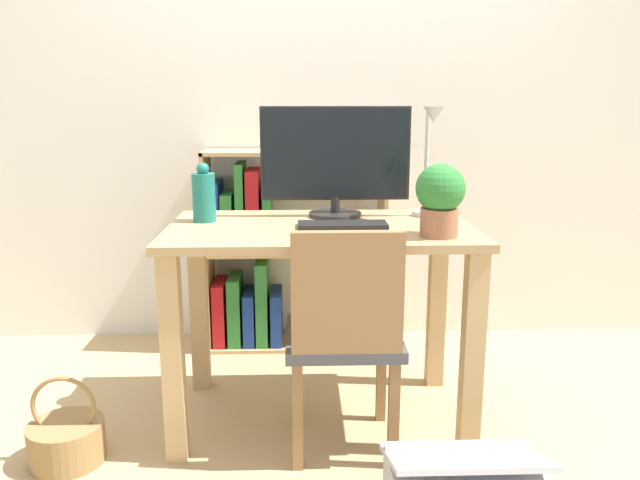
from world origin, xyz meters
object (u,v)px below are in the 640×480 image
Objects in this scene: potted_plant at (440,197)px; chair at (344,333)px; keyboard at (342,225)px; desk_lamp at (430,151)px; vase at (204,196)px; bookshelf at (263,259)px; basket at (66,439)px; monitor at (335,158)px.

potted_plant reaches higher than chair.
desk_lamp is at bearing 24.49° from keyboard.
vase is 0.27× the size of chair.
vase reaches higher than chair.
desk_lamp reaches higher than vase.
chair is at bearing -170.28° from potted_plant.
bookshelf is 1.28m from basket.
vase is at bearing 166.45° from keyboard.
keyboard reaches higher than basket.
basket is (-1.29, -0.08, -0.83)m from potted_plant.
monitor reaches higher than potted_plant.
bookshelf reaches higher than chair.
chair is at bearing -132.48° from desk_lamp.
desk_lamp is at bearing 41.00° from chair.
monitor is 0.71× the size of chair.
potted_plant reaches higher than keyboard.
monitor is 1.80× the size of keyboard.
desk_lamp is 1.37× the size of basket.
chair reaches higher than basket.
vase is at bearing -177.91° from desk_lamp.
keyboard is at bearing -13.55° from vase.
potted_plant is at bearing -19.50° from vase.
potted_plant is 1.53m from basket.
vase is (-0.52, 0.13, 0.09)m from keyboard.
potted_plant reaches higher than vase.
keyboard is at bearing 14.67° from basket.
monitor is at bearing 130.50° from potted_plant.
chair is (-0.35, -0.38, -0.59)m from desk_lamp.
potted_plant reaches higher than bookshelf.
potted_plant is at bearing 3.19° from chair.
monitor is at bearing 93.80° from keyboard.
keyboard is 1.45× the size of vase.
monitor is 1.86× the size of basket.
keyboard is 0.39× the size of chair.
desk_lamp reaches higher than basket.
bookshelf reaches higher than keyboard.
monitor is 0.53m from vase.
vase is 0.88m from desk_lamp.
potted_plant is at bearing -55.73° from bookshelf.
vase is 0.52× the size of desk_lamp.
potted_plant is at bearing 3.68° from basket.
desk_lamp is 0.44× the size of bookshelf.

